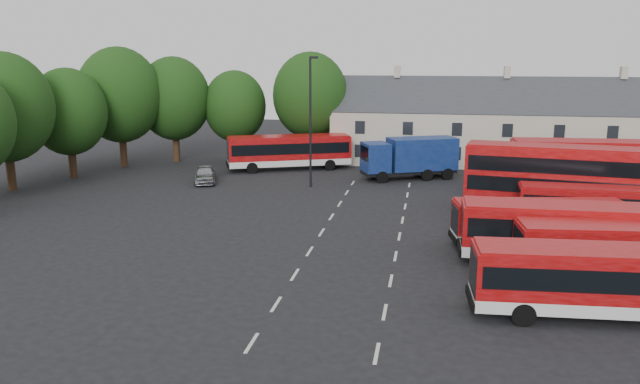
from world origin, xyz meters
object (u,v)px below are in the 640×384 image
Objects in this scene: box_truck at (411,156)px; silver_car at (205,174)px; bus_row_a at (607,277)px; bus_dd_south at (554,176)px; lamppost at (311,119)px.

box_truck reaches higher than silver_car.
bus_row_a reaches higher than silver_car.
bus_dd_south is at bearing 83.44° from bus_row_a.
bus_row_a is 37.00m from silver_car.
box_truck is 0.81× the size of lamppost.
bus_row_a is 1.03× the size of lamppost.
bus_row_a is 30.75m from lamppost.
lamppost reaches higher than bus_row_a.
lamppost is (9.63, -0.05, 5.15)m from silver_car.
silver_car is 10.92m from lamppost.
box_truck is at bearing 104.06° from bus_row_a.
lamppost is (-18.76, 6.28, 3.07)m from bus_dd_south.
lamppost is (-8.32, -5.09, 3.79)m from box_truck.
lamppost reaches higher than bus_dd_south.
bus_row_a is 0.92× the size of bus_dd_south.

